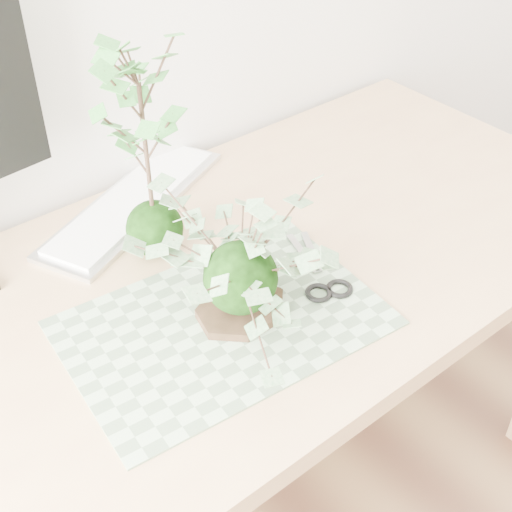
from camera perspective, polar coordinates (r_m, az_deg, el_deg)
name	(u,v)px	position (r m, az deg, el deg)	size (l,w,h in m)	color
desk	(215,319)	(1.24, -3.31, -5.08)	(1.60, 0.70, 0.74)	tan
cutting_mat	(224,323)	(1.11, -2.61, -5.36)	(0.48, 0.32, 0.00)	#546C50
stone_dish	(241,309)	(1.11, -1.20, -4.26)	(0.15, 0.15, 0.01)	black
ivy_kokedama	(240,250)	(1.04, -1.29, 0.51)	(0.40, 0.40, 0.23)	black
maple_kokedama	(140,101)	(1.10, -9.23, 12.17)	(0.25, 0.25, 0.41)	black
keyboard	(133,202)	(1.37, -9.79, 4.30)	(0.46, 0.31, 0.02)	beige
scissors	(329,280)	(1.18, 5.87, -1.91)	(0.09, 0.19, 0.01)	gray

